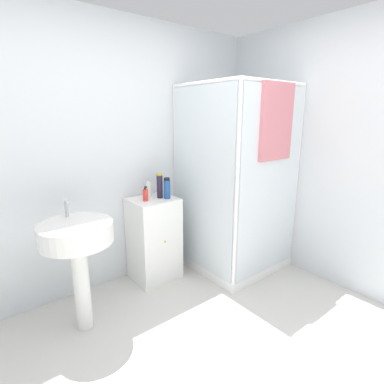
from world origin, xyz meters
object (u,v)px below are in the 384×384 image
(lotion_bottle_white, at_px, (149,189))
(shampoo_bottle_tall_black, at_px, (160,186))
(soap_dispenser, at_px, (145,195))
(shampoo_bottle_blue, at_px, (167,188))
(sink, at_px, (77,244))

(lotion_bottle_white, bearing_deg, shampoo_bottle_tall_black, -67.68)
(soap_dispenser, distance_m, shampoo_bottle_blue, 0.22)
(shampoo_bottle_blue, bearing_deg, sink, -166.69)
(shampoo_bottle_tall_black, height_order, shampoo_bottle_blue, shampoo_bottle_tall_black)
(sink, height_order, soap_dispenser, sink)
(soap_dispenser, relative_size, lotion_bottle_white, 0.80)
(sink, relative_size, shampoo_bottle_tall_black, 4.05)
(soap_dispenser, distance_m, shampoo_bottle_tall_black, 0.18)
(shampoo_bottle_tall_black, distance_m, lotion_bottle_white, 0.14)
(sink, height_order, lotion_bottle_white, lotion_bottle_white)
(sink, distance_m, soap_dispenser, 0.82)
(soap_dispenser, xyz_separation_m, shampoo_bottle_tall_black, (0.16, 0.00, 0.06))
(lotion_bottle_white, bearing_deg, shampoo_bottle_blue, -63.33)
(shampoo_bottle_blue, bearing_deg, shampoo_bottle_tall_black, 124.07)
(lotion_bottle_white, bearing_deg, soap_dispenser, -133.13)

